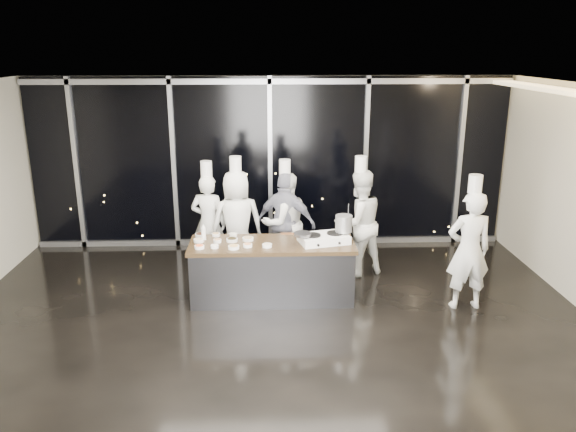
# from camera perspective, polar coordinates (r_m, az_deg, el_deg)

# --- Properties ---
(ground) EXTENTS (9.00, 9.00, 0.00)m
(ground) POSITION_cam_1_polar(r_m,az_deg,el_deg) (7.90, -1.51, -11.10)
(ground) COLOR black
(ground) RESTS_ON ground
(room_shell) EXTENTS (9.02, 7.02, 3.21)m
(room_shell) POSITION_cam_1_polar(r_m,az_deg,el_deg) (7.13, -0.23, 5.08)
(room_shell) COLOR #BDB7A1
(room_shell) RESTS_ON ground
(window_wall) EXTENTS (8.90, 0.11, 3.20)m
(window_wall) POSITION_cam_1_polar(r_m,az_deg,el_deg) (10.62, -1.82, 5.41)
(window_wall) COLOR black
(window_wall) RESTS_ON ground
(demo_counter) EXTENTS (2.46, 0.86, 0.90)m
(demo_counter) POSITION_cam_1_polar(r_m,az_deg,el_deg) (8.52, -1.62, -5.57)
(demo_counter) COLOR #353539
(demo_counter) RESTS_ON ground
(stove) EXTENTS (0.79, 0.59, 0.14)m
(stove) POSITION_cam_1_polar(r_m,az_deg,el_deg) (8.37, 3.65, -2.27)
(stove) COLOR white
(stove) RESTS_ON demo_counter
(frying_pan) EXTENTS (0.47, 0.31, 0.04)m
(frying_pan) POSITION_cam_1_polar(r_m,az_deg,el_deg) (8.23, 1.41, -1.86)
(frying_pan) COLOR gray
(frying_pan) RESTS_ON stove
(stock_pot) EXTENTS (0.30, 0.30, 0.25)m
(stock_pot) POSITION_cam_1_polar(r_m,az_deg,el_deg) (8.42, 5.69, -0.77)
(stock_pot) COLOR #ACACAE
(stock_pot) RESTS_ON stove
(prep_bowls) EXTENTS (1.18, 0.72, 0.05)m
(prep_bowls) POSITION_cam_1_polar(r_m,az_deg,el_deg) (8.40, -6.32, -2.55)
(prep_bowls) COLOR white
(prep_bowls) RESTS_ON demo_counter
(squeeze_bottle) EXTENTS (0.07, 0.07, 0.25)m
(squeeze_bottle) POSITION_cam_1_polar(r_m,az_deg,el_deg) (8.55, -8.57, -1.64)
(squeeze_bottle) COLOR white
(squeeze_bottle) RESTS_ON demo_counter
(chef_far_left) EXTENTS (0.68, 0.52, 1.90)m
(chef_far_left) POSITION_cam_1_polar(r_m,az_deg,el_deg) (9.60, -8.07, -0.58)
(chef_far_left) COLOR white
(chef_far_left) RESTS_ON ground
(chef_left) EXTENTS (0.98, 0.75, 2.01)m
(chef_left) POSITION_cam_1_polar(r_m,az_deg,el_deg) (9.36, -5.20, -0.63)
(chef_left) COLOR white
(chef_left) RESTS_ON ground
(chef_center) EXTENTS (1.01, 0.91, 1.93)m
(chef_center) POSITION_cam_1_polar(r_m,az_deg,el_deg) (9.47, -0.32, -0.61)
(chef_center) COLOR white
(chef_center) RESTS_ON ground
(guest) EXTENTS (1.10, 0.75, 1.73)m
(guest) POSITION_cam_1_polar(r_m,az_deg,el_deg) (9.37, -0.22, -0.77)
(guest) COLOR #121533
(guest) RESTS_ON ground
(chef_right) EXTENTS (1.06, 0.96, 2.02)m
(chef_right) POSITION_cam_1_polar(r_m,az_deg,el_deg) (9.38, 7.18, -0.65)
(chef_right) COLOR white
(chef_right) RESTS_ON ground
(chef_side) EXTENTS (0.66, 0.45, 2.00)m
(chef_side) POSITION_cam_1_polar(r_m,az_deg,el_deg) (8.49, 17.89, -3.24)
(chef_side) COLOR white
(chef_side) RESTS_ON ground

